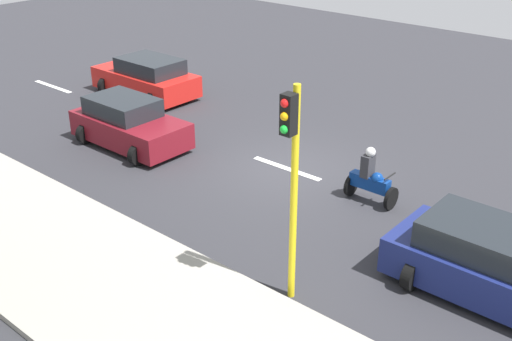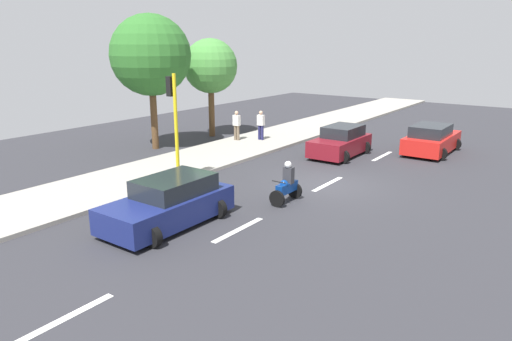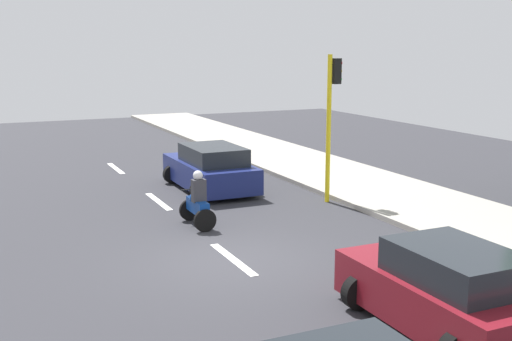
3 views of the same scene
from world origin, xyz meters
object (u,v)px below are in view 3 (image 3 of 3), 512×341
Objects in this scene: car_dark_blue at (211,169)px; motorcycle at (197,203)px; traffic_light_corner at (332,107)px; car_maroon at (445,291)px.

car_dark_blue is 4.43m from motorcycle.
traffic_light_corner is (2.77, -3.09, 2.22)m from car_dark_blue.
motorcycle is (-1.88, -4.01, -0.07)m from car_dark_blue.
motorcycle is 0.34× the size of traffic_light_corner.
car_dark_blue is 4.70m from traffic_light_corner.
car_maroon is at bearing -91.22° from car_dark_blue.
car_dark_blue is at bearing 131.93° from traffic_light_corner.
motorcycle is 5.27m from traffic_light_corner.
car_maroon is 2.54× the size of motorcycle.
car_maroon and car_dark_blue have the same top height.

